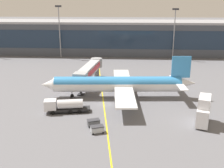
# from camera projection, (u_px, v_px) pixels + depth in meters

# --- Properties ---
(ground_plane) EXTENTS (700.00, 700.00, 0.00)m
(ground_plane) POSITION_uv_depth(u_px,v_px,m) (106.00, 104.00, 71.48)
(ground_plane) COLOR slate
(apron_lead_in_line) EXTENTS (11.20, 79.29, 0.01)m
(apron_lead_in_line) POSITION_uv_depth(u_px,v_px,m) (103.00, 101.00, 73.43)
(apron_lead_in_line) COLOR yellow
(apron_lead_in_line) RESTS_ON ground_plane
(terminal_building) EXTENTS (174.35, 20.62, 15.91)m
(terminal_building) POSITION_uv_depth(u_px,v_px,m) (118.00, 37.00, 135.25)
(terminal_building) COLOR #424751
(terminal_building) RESTS_ON ground_plane
(main_airliner) EXTENTS (42.42, 33.59, 11.59)m
(main_airliner) POSITION_uv_depth(u_px,v_px,m) (119.00, 84.00, 74.95)
(main_airliner) COLOR white
(main_airliner) RESTS_ON ground_plane
(jet_bridge) EXTENTS (6.18, 23.13, 6.58)m
(jet_bridge) POSITION_uv_depth(u_px,v_px,m) (90.00, 69.00, 86.31)
(jet_bridge) COLOR #B2B7BC
(jet_bridge) RESTS_ON ground_plane
(fuel_tanker) EXTENTS (11.07, 4.33, 3.25)m
(fuel_tanker) POSITION_uv_depth(u_px,v_px,m) (64.00, 106.00, 65.65)
(fuel_tanker) COLOR #232326
(fuel_tanker) RESTS_ON ground_plane
(catering_lift) EXTENTS (4.48, 7.24, 6.30)m
(catering_lift) POSITION_uv_depth(u_px,v_px,m) (204.00, 111.00, 59.08)
(catering_lift) COLOR white
(catering_lift) RESTS_ON ground_plane
(baggage_cart_0) EXTENTS (3.02, 2.37, 1.48)m
(baggage_cart_0) POSITION_uv_depth(u_px,v_px,m) (97.00, 129.00, 55.91)
(baggage_cart_0) COLOR #B2B7BC
(baggage_cart_0) RESTS_ON ground_plane
(baggage_cart_1) EXTENTS (3.02, 2.37, 1.48)m
(baggage_cart_1) POSITION_uv_depth(u_px,v_px,m) (94.00, 123.00, 58.84)
(baggage_cart_1) COLOR #595B60
(baggage_cart_1) RESTS_ON ground_plane
(apron_light_mast_1) EXTENTS (2.80, 0.50, 22.27)m
(apron_light_mast_1) POSITION_uv_depth(u_px,v_px,m) (174.00, 30.00, 120.86)
(apron_light_mast_1) COLOR gray
(apron_light_mast_1) RESTS_ON ground_plane
(apron_light_mast_2) EXTENTS (2.80, 0.50, 23.42)m
(apron_light_mast_2) POSITION_uv_depth(u_px,v_px,m) (59.00, 28.00, 123.66)
(apron_light_mast_2) COLOR gray
(apron_light_mast_2) RESTS_ON ground_plane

